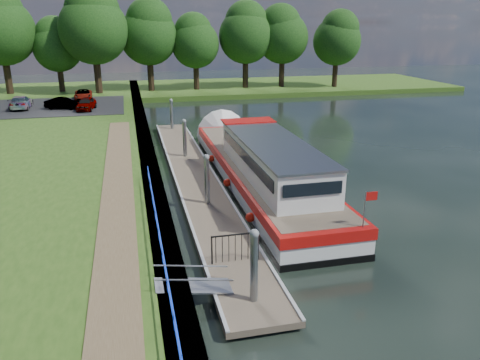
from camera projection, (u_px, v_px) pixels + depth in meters
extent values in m
plane|color=black|center=(250.00, 302.00, 15.98)|extent=(160.00, 160.00, 0.00)
cube|color=#473D2D|center=(150.00, 169.00, 29.11)|extent=(1.10, 90.00, 0.78)
cube|color=#2D4F16|center=(239.00, 87.00, 66.43)|extent=(60.00, 18.00, 0.60)
cube|color=brown|center=(117.00, 207.00, 22.12)|extent=(1.60, 40.00, 0.05)
cube|color=black|center=(54.00, 107.00, 48.29)|extent=(14.00, 12.00, 0.06)
cube|color=#0C2DBF|center=(160.00, 234.00, 17.66)|extent=(0.04, 18.00, 0.04)
cube|color=#0C2DBF|center=(160.00, 243.00, 17.77)|extent=(0.03, 18.00, 0.03)
cylinder|color=#0C2DBF|center=(174.00, 319.00, 13.16)|extent=(0.04, 0.04, 0.72)
cylinder|color=#0C2DBF|center=(167.00, 283.00, 15.01)|extent=(0.04, 0.04, 0.72)
cylinder|color=#0C2DBF|center=(162.00, 254.00, 16.85)|extent=(0.04, 0.04, 0.72)
cylinder|color=#0C2DBF|center=(158.00, 231.00, 18.69)|extent=(0.04, 0.04, 0.72)
cylinder|color=#0C2DBF|center=(155.00, 213.00, 20.53)|extent=(0.04, 0.04, 0.72)
cylinder|color=#0C2DBF|center=(152.00, 197.00, 22.38)|extent=(0.04, 0.04, 0.72)
cylinder|color=#0C2DBF|center=(150.00, 184.00, 24.22)|extent=(0.04, 0.04, 0.72)
cylinder|color=#0C2DBF|center=(148.00, 172.00, 26.06)|extent=(0.04, 0.04, 0.72)
cube|color=brown|center=(195.00, 178.00, 27.86)|extent=(2.50, 30.00, 0.24)
cube|color=#9EA0A3|center=(243.00, 286.00, 16.88)|extent=(2.30, 5.00, 0.30)
cube|color=#9EA0A3|center=(206.00, 206.00, 24.25)|extent=(2.30, 5.00, 0.30)
cube|color=#9EA0A3|center=(186.00, 163.00, 31.62)|extent=(2.30, 5.00, 0.30)
cube|color=#9EA0A3|center=(174.00, 136.00, 38.99)|extent=(2.30, 5.00, 0.30)
cube|color=#9EA0A3|center=(214.00, 174.00, 28.08)|extent=(0.12, 30.00, 0.06)
cube|color=#9EA0A3|center=(175.00, 177.00, 27.55)|extent=(0.12, 30.00, 0.06)
cylinder|color=gray|center=(254.00, 281.00, 15.16)|extent=(0.26, 0.26, 3.40)
sphere|color=gray|center=(254.00, 234.00, 14.62)|extent=(0.30, 0.30, 0.30)
cylinder|color=gray|center=(207.00, 190.00, 23.45)|extent=(0.26, 0.26, 3.40)
sphere|color=gray|center=(206.00, 157.00, 22.91)|extent=(0.30, 0.30, 0.30)
cylinder|color=gray|center=(185.00, 146.00, 31.75)|extent=(0.26, 0.26, 3.40)
sphere|color=gray|center=(184.00, 121.00, 31.20)|extent=(0.30, 0.30, 0.30)
cylinder|color=gray|center=(172.00, 120.00, 40.04)|extent=(0.26, 0.26, 3.40)
sphere|color=gray|center=(171.00, 100.00, 39.49)|extent=(0.30, 0.30, 0.30)
cube|color=#A5A8AD|center=(193.00, 286.00, 15.84)|extent=(2.58, 1.00, 0.43)
cube|color=#A5A8AD|center=(195.00, 280.00, 15.23)|extent=(2.58, 0.04, 0.41)
cube|color=#A5A8AD|center=(191.00, 266.00, 16.12)|extent=(2.58, 0.04, 0.41)
cube|color=black|center=(212.00, 250.00, 17.49)|extent=(0.05, 0.05, 1.15)
cube|color=black|center=(258.00, 245.00, 17.89)|extent=(0.05, 0.05, 1.15)
cube|color=black|center=(235.00, 235.00, 17.52)|extent=(1.85, 0.05, 0.05)
cube|color=black|center=(216.00, 250.00, 17.52)|extent=(0.02, 0.02, 1.10)
cube|color=black|center=(222.00, 249.00, 17.58)|extent=(0.02, 0.02, 1.10)
cube|color=black|center=(229.00, 248.00, 17.63)|extent=(0.02, 0.02, 1.10)
cube|color=black|center=(235.00, 248.00, 17.69)|extent=(0.02, 0.02, 1.10)
cube|color=black|center=(242.00, 247.00, 17.74)|extent=(0.02, 0.02, 1.10)
cube|color=black|center=(248.00, 246.00, 17.80)|extent=(0.02, 0.02, 1.10)
cube|color=black|center=(254.00, 246.00, 17.85)|extent=(0.02, 0.02, 1.10)
cube|color=black|center=(259.00, 185.00, 27.47)|extent=(4.00, 20.00, 0.55)
cube|color=silver|center=(259.00, 175.00, 27.27)|extent=(3.96, 19.90, 0.65)
cube|color=#B20F0C|center=(259.00, 166.00, 27.09)|extent=(4.04, 20.00, 0.48)
cube|color=brown|center=(259.00, 162.00, 27.02)|extent=(3.68, 19.20, 0.04)
cone|color=silver|center=(224.00, 136.00, 36.88)|extent=(4.00, 1.50, 4.00)
cube|color=silver|center=(273.00, 159.00, 24.43)|extent=(3.00, 11.00, 1.75)
cube|color=gray|center=(273.00, 142.00, 24.14)|extent=(3.10, 11.20, 0.10)
cube|color=black|center=(244.00, 156.00, 24.02)|extent=(0.04, 10.00, 0.55)
cube|color=black|center=(300.00, 152.00, 24.69)|extent=(0.04, 10.00, 0.55)
cube|color=black|center=(247.00, 131.00, 29.47)|extent=(2.60, 0.04, 0.55)
cube|color=black|center=(313.00, 189.00, 19.24)|extent=(2.60, 0.04, 0.55)
cube|color=#B20F0C|center=(248.00, 121.00, 28.90)|extent=(3.20, 1.60, 0.06)
cylinder|color=gray|center=(364.00, 210.00, 18.18)|extent=(0.05, 0.05, 1.50)
cube|color=#B20F0C|center=(372.00, 196.00, 18.06)|extent=(0.50, 0.02, 0.35)
sphere|color=red|center=(250.00, 217.00, 21.27)|extent=(0.44, 0.44, 0.44)
sphere|color=red|center=(227.00, 183.00, 25.87)|extent=(0.44, 0.44, 0.44)
sphere|color=red|center=(211.00, 158.00, 30.48)|extent=(0.44, 0.44, 0.44)
imported|color=#594C47|center=(278.00, 190.00, 19.93)|extent=(0.48, 0.67, 1.72)
cylinder|color=#332316|center=(8.00, 78.00, 56.72)|extent=(0.83, 0.83, 4.21)
sphere|color=#153810|center=(1.00, 31.00, 55.00)|extent=(7.95, 7.95, 7.95)
cylinder|color=#332316|center=(61.00, 80.00, 58.69)|extent=(0.70, 0.70, 3.10)
sphere|color=#153810|center=(57.00, 48.00, 57.42)|extent=(5.85, 5.85, 5.85)
sphere|color=#153810|center=(55.00, 35.00, 57.07)|extent=(4.65, 4.65, 4.65)
cylinder|color=#332316|center=(98.00, 77.00, 57.21)|extent=(0.84, 0.84, 4.29)
sphere|color=#153810|center=(93.00, 30.00, 55.45)|extent=(8.10, 8.10, 8.10)
sphere|color=#153810|center=(92.00, 12.00, 54.95)|extent=(6.44, 6.44, 6.44)
cylinder|color=#332316|center=(151.00, 76.00, 60.55)|extent=(0.79, 0.79, 3.83)
sphere|color=#153810|center=(148.00, 36.00, 58.98)|extent=(7.24, 7.24, 7.24)
sphere|color=#153810|center=(149.00, 21.00, 58.24)|extent=(5.75, 5.75, 5.75)
cylinder|color=#332316|center=(196.00, 77.00, 61.70)|extent=(0.72, 0.72, 3.26)
sphere|color=#153810|center=(195.00, 44.00, 60.37)|extent=(6.16, 6.16, 6.16)
sphere|color=#153810|center=(193.00, 32.00, 60.06)|extent=(4.89, 4.89, 4.89)
cylinder|color=#332316|center=(245.00, 73.00, 63.38)|extent=(0.78, 0.78, 3.77)
sphere|color=#153810|center=(246.00, 36.00, 61.84)|extent=(7.13, 7.13, 7.13)
sphere|color=#153810|center=(246.00, 22.00, 61.51)|extent=(5.66, 5.66, 5.66)
cylinder|color=#332316|center=(282.00, 73.00, 64.56)|extent=(0.77, 0.77, 3.65)
sphere|color=#153810|center=(283.00, 38.00, 63.06)|extent=(6.89, 6.89, 6.89)
sphere|color=#153810|center=(280.00, 24.00, 62.44)|extent=(5.47, 5.47, 5.47)
cylinder|color=#332316|center=(335.00, 74.00, 64.44)|extent=(0.74, 0.74, 3.41)
sphere|color=#153810|center=(337.00, 41.00, 63.04)|extent=(6.43, 6.43, 6.43)
sphere|color=#153810|center=(340.00, 29.00, 62.37)|extent=(5.11, 5.11, 5.11)
imported|color=#999999|center=(86.00, 104.00, 46.11)|extent=(1.99, 3.80, 1.23)
imported|color=#999999|center=(63.00, 103.00, 46.63)|extent=(3.68, 2.16, 1.14)
imported|color=#999999|center=(21.00, 102.00, 46.80)|extent=(1.91, 4.46, 1.28)
imported|color=#999999|center=(83.00, 95.00, 52.25)|extent=(2.04, 4.08, 1.11)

